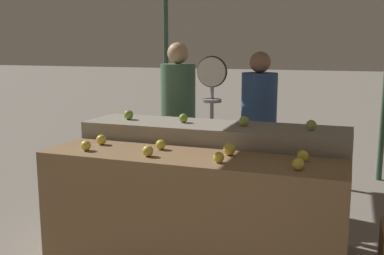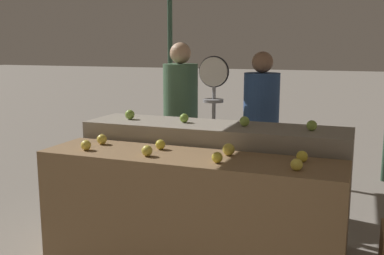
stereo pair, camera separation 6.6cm
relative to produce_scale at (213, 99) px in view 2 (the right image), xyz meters
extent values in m
cylinder|color=#33513D|center=(-1.23, 1.76, 0.08)|extent=(0.07, 0.07, 2.47)
cube|color=olive|center=(0.22, -1.26, -0.71)|extent=(2.21, 0.55, 0.89)
cube|color=gray|center=(0.22, -0.66, -0.64)|extent=(2.21, 0.55, 1.02)
sphere|color=yellow|center=(-0.56, -1.37, -0.22)|extent=(0.08, 0.08, 0.08)
sphere|color=gold|center=(-0.04, -1.37, -0.22)|extent=(0.08, 0.08, 0.08)
sphere|color=gold|center=(0.48, -1.37, -0.23)|extent=(0.07, 0.07, 0.07)
sphere|color=gold|center=(1.00, -1.38, -0.22)|extent=(0.08, 0.08, 0.08)
sphere|color=yellow|center=(-0.56, -1.14, -0.22)|extent=(0.08, 0.08, 0.08)
sphere|color=gold|center=(-0.05, -1.15, -0.23)|extent=(0.08, 0.08, 0.08)
sphere|color=gold|center=(0.49, -1.14, -0.22)|extent=(0.09, 0.09, 0.09)
sphere|color=gold|center=(1.01, -1.15, -0.22)|extent=(0.08, 0.08, 0.08)
sphere|color=#84AD3D|center=(-0.56, -0.67, -0.09)|extent=(0.08, 0.08, 0.08)
sphere|color=#84AD3D|center=(-0.05, -0.66, -0.09)|extent=(0.08, 0.08, 0.08)
sphere|color=#8EB247|center=(0.48, -0.65, -0.09)|extent=(0.08, 0.08, 0.08)
sphere|color=#8EB247|center=(1.01, -0.66, -0.09)|extent=(0.08, 0.08, 0.08)
cylinder|color=#99999E|center=(0.00, 0.01, -0.43)|extent=(0.04, 0.04, 1.45)
cylinder|color=black|center=(0.00, 0.01, 0.27)|extent=(0.30, 0.01, 0.30)
cylinder|color=silver|center=(0.00, -0.01, 0.27)|extent=(0.28, 0.02, 0.28)
cylinder|color=#99999E|center=(0.00, -0.01, 0.05)|extent=(0.01, 0.01, 0.14)
cylinder|color=#99999E|center=(0.00, -0.01, -0.02)|extent=(0.20, 0.20, 0.03)
cube|color=#2D2D38|center=(0.41, 0.29, -0.78)|extent=(0.31, 0.25, 0.75)
cylinder|color=#2D4C84|center=(0.41, 0.29, -0.08)|extent=(0.47, 0.47, 0.65)
sphere|color=#936B51|center=(0.41, 0.29, 0.35)|extent=(0.21, 0.21, 0.21)
cube|color=#2D2D38|center=(-0.45, 0.25, -0.76)|extent=(0.30, 0.21, 0.79)
cylinder|color=#476B4C|center=(-0.45, 0.25, -0.02)|extent=(0.43, 0.43, 0.69)
sphere|color=tan|center=(-0.45, 0.25, 0.44)|extent=(0.22, 0.22, 0.22)
camera|label=1|loc=(1.30, -4.19, 0.51)|focal=42.00mm
camera|label=2|loc=(1.36, -4.16, 0.51)|focal=42.00mm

